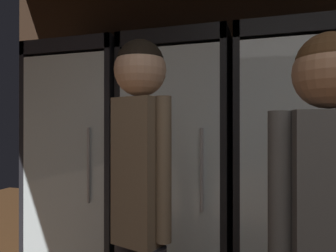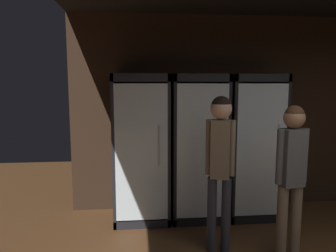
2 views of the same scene
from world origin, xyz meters
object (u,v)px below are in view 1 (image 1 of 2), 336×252
shopper_near (329,239)px  shopper_far (140,184)px  cooler_center (294,182)px  cooler_left (183,177)px  cooler_far_left (91,173)px

shopper_near → shopper_far: 0.73m
cooler_center → shopper_far: (-0.70, -0.98, 0.12)m
cooler_left → cooler_center: bearing=-0.2°
cooler_left → shopper_far: bearing=-86.5°
cooler_center → shopper_far: size_ratio=1.15×
shopper_far → cooler_left: bearing=93.5°
cooler_far_left → cooler_center: same height
cooler_left → cooler_far_left: bearing=-180.0°
shopper_near → shopper_far: bearing=163.8°
shopper_near → shopper_far: (-0.69, 0.20, 0.09)m
shopper_near → cooler_center: bearing=89.7°
cooler_far_left → shopper_near: 1.93m
cooler_left → cooler_center: (0.76, -0.00, 0.01)m
cooler_center → shopper_near: (-0.01, -1.19, 0.03)m
shopper_far → shopper_near: bearing=-16.2°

